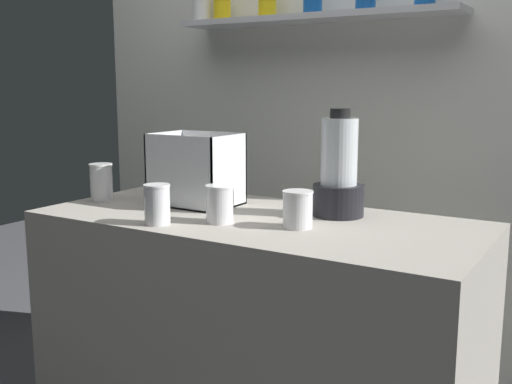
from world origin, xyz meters
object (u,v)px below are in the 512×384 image
juice_cup_mango_far_left (101,184)px  juice_cup_pomegranate_right (298,212)px  juice_cup_carrot_middle (220,206)px  carrot_display_bin (197,183)px  blender_pitcher (339,175)px  juice_cup_pomegranate_left (157,207)px

juice_cup_mango_far_left → juice_cup_pomegranate_right: juice_cup_mango_far_left is taller
juice_cup_mango_far_left → juice_cup_carrot_middle: size_ratio=1.18×
carrot_display_bin → juice_cup_carrot_middle: (0.23, -0.19, -0.03)m
carrot_display_bin → blender_pitcher: 0.50m
juice_cup_carrot_middle → juice_cup_mango_far_left: bearing=173.0°
juice_cup_carrot_middle → blender_pitcher: bearing=46.0°
juice_cup_pomegranate_left → juice_cup_pomegranate_right: (0.38, 0.18, -0.01)m
blender_pitcher → juice_cup_mango_far_left: 0.85m
juice_cup_pomegranate_right → juice_cup_mango_far_left: bearing=179.5°
juice_cup_carrot_middle → juice_cup_pomegranate_left: bearing=-142.3°
juice_cup_mango_far_left → juice_cup_pomegranate_left: juice_cup_mango_far_left is taller
blender_pitcher → juice_cup_mango_far_left: blender_pitcher is taller
juice_cup_mango_far_left → juice_cup_carrot_middle: 0.56m
juice_cup_pomegranate_left → juice_cup_carrot_middle: juice_cup_pomegranate_left is taller
juice_cup_mango_far_left → juice_cup_pomegranate_right: size_ratio=1.23×
carrot_display_bin → juice_cup_carrot_middle: bearing=-40.1°
blender_pitcher → juice_cup_mango_far_left: bearing=-165.9°
juice_cup_mango_far_left → juice_cup_pomegranate_left: size_ratio=1.12×
blender_pitcher → juice_cup_carrot_middle: size_ratio=2.96×
juice_cup_carrot_middle → juice_cup_pomegranate_right: 0.24m
juice_cup_pomegranate_right → juice_cup_pomegranate_left: bearing=-155.1°
carrot_display_bin → juice_cup_carrot_middle: size_ratio=2.46×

